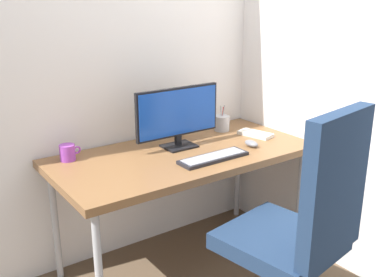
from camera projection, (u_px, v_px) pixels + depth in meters
ground_plane at (184, 262)px, 2.84m from camera, size 8.00×8.00×0.00m
wall_back at (145, 29)px, 2.72m from camera, size 3.14×0.04×2.80m
wall_side_right at (316, 30)px, 2.66m from camera, size 0.04×2.37×2.80m
desk at (183, 160)px, 2.63m from camera, size 1.51×0.74×0.73m
office_chair at (303, 222)px, 2.11m from camera, size 0.59×0.63×1.15m
monitor at (178, 115)px, 2.65m from camera, size 0.55×0.15×0.36m
keyboard at (213, 158)px, 2.50m from camera, size 0.42×0.13×0.02m
mouse at (251, 144)px, 2.70m from camera, size 0.06×0.11×0.04m
pen_holder at (222, 123)px, 3.01m from camera, size 0.10×0.10×0.17m
notebook at (255, 134)px, 2.91m from camera, size 0.15×0.24×0.02m
coffee_mug at (68, 153)px, 2.47m from camera, size 0.12×0.08×0.09m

